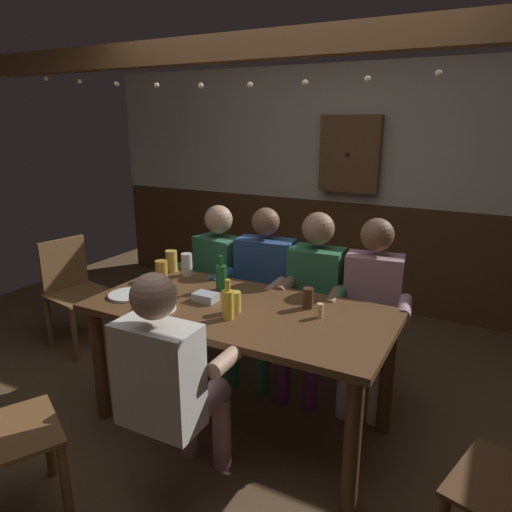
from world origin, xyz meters
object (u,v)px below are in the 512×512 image
object	(u,v)px
pint_glass_1	(171,261)
person_3	(371,305)
plate_1	(155,308)
person_2	(312,294)
wall_dart_cabinet	(350,154)
table_candle	(320,311)
bottle_1	(221,277)
person_1	(262,285)
pint_glass_3	(308,298)
chair_empty_near_right	(74,289)
person_4	(170,378)
pint_glass_0	(161,270)
condiment_caddy	(206,297)
dining_table	(239,325)
bottle_0	(228,303)
pint_glass_4	(187,264)
plate_0	(129,295)
person_0	(213,278)
pint_glass_2	(235,302)

from	to	relation	value
pint_glass_1	person_3	bearing A→B (deg)	12.35
person_3	plate_1	bearing A→B (deg)	34.07
person_2	wall_dart_cabinet	world-z (taller)	wall_dart_cabinet
table_candle	bottle_1	world-z (taller)	bottle_1
person_1	pint_glass_3	world-z (taller)	person_1
person_2	chair_empty_near_right	distance (m)	1.99
person_1	wall_dart_cabinet	distance (m)	1.74
person_4	person_1	bearing A→B (deg)	97.16
person_3	pint_glass_0	distance (m)	1.40
bottle_1	pint_glass_1	xyz separation A→B (m)	(-0.51, 0.16, -0.01)
condiment_caddy	bottle_1	xyz separation A→B (m)	(-0.02, 0.21, 0.06)
table_candle	person_1	bearing A→B (deg)	138.82
dining_table	pint_glass_1	size ratio (longest dim) A/B	11.56
chair_empty_near_right	bottle_0	bearing A→B (deg)	85.01
bottle_1	table_candle	bearing A→B (deg)	-9.14
dining_table	chair_empty_near_right	bearing A→B (deg)	169.57
person_1	person_4	world-z (taller)	person_1
pint_glass_0	pint_glass_3	size ratio (longest dim) A/B	1.12
condiment_caddy	pint_glass_4	bearing A→B (deg)	138.22
dining_table	plate_0	distance (m)	0.71
wall_dart_cabinet	plate_1	bearing A→B (deg)	-98.22
bottle_0	pint_glass_0	size ratio (longest dim) A/B	1.69
person_4	table_candle	distance (m)	0.87
person_2	wall_dart_cabinet	distance (m)	1.76
person_3	person_0	bearing A→B (deg)	-7.87
person_0	person_1	size ratio (longest dim) A/B	0.99
bottle_0	pint_glass_1	world-z (taller)	bottle_0
plate_1	person_0	bearing A→B (deg)	102.57
condiment_caddy	pint_glass_0	world-z (taller)	pint_glass_0
pint_glass_0	person_2	bearing A→B (deg)	27.52
dining_table	plate_1	size ratio (longest dim) A/B	7.26
pint_glass_3	wall_dart_cabinet	world-z (taller)	wall_dart_cabinet
bottle_0	bottle_1	distance (m)	0.45
person_0	pint_glass_4	distance (m)	0.37
person_4	chair_empty_near_right	world-z (taller)	person_4
person_0	pint_glass_4	size ratio (longest dim) A/B	7.78
person_4	plate_1	world-z (taller)	person_4
condiment_caddy	pint_glass_4	xyz separation A→B (m)	(-0.38, 0.34, 0.05)
wall_dart_cabinet	plate_0	bearing A→B (deg)	-105.14
dining_table	pint_glass_3	distance (m)	0.43
table_candle	pint_glass_1	size ratio (longest dim) A/B	0.53
bottle_0	pint_glass_2	size ratio (longest dim) A/B	1.88
bottle_0	pint_glass_3	bearing A→B (deg)	47.02
person_3	plate_1	distance (m)	1.36
person_4	table_candle	world-z (taller)	person_4
bottle_0	pint_glass_4	bearing A→B (deg)	141.83
bottle_0	pint_glass_0	bearing A→B (deg)	154.82
pint_glass_2	wall_dart_cabinet	world-z (taller)	wall_dart_cabinet
plate_0	wall_dart_cabinet	bearing A→B (deg)	74.86
person_2	pint_glass_3	size ratio (longest dim) A/B	10.37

